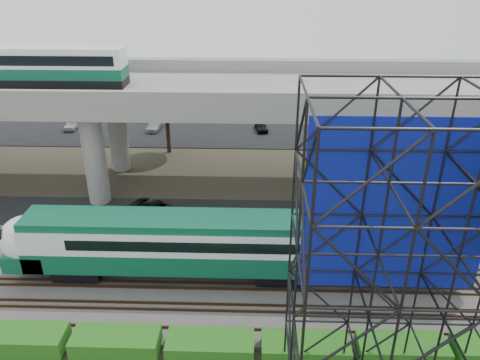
{
  "coord_description": "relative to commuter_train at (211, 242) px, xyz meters",
  "views": [
    {
      "loc": [
        3.16,
        -22.68,
        19.05
      ],
      "look_at": [
        2.24,
        6.0,
        5.33
      ],
      "focal_mm": 35.0,
      "sensor_mm": 36.0,
      "label": 1
    }
  ],
  "objects": [
    {
      "name": "hedge_strip",
      "position": [
        0.46,
        -6.3,
        -2.32
      ],
      "size": [
        34.6,
        1.8,
        1.2
      ],
      "color": "#1A6216",
      "rests_on": "ground"
    },
    {
      "name": "scaffold_tower",
      "position": [
        8.82,
        -9.98,
        4.59
      ],
      "size": [
        9.36,
        6.36,
        15.0
      ],
      "color": "black",
      "rests_on": "ground"
    },
    {
      "name": "suv",
      "position": [
        -4.95,
        7.58,
        -2.11
      ],
      "size": [
        5.47,
        4.16,
        1.38
      ],
      "primitive_type": "imported",
      "rotation": [
        0.0,
        0.0,
        1.14
      ],
      "color": "black",
      "rests_on": "service_road"
    },
    {
      "name": "commuter_train",
      "position": [
        0.0,
        0.0,
        0.0
      ],
      "size": [
        29.3,
        3.06,
        4.3
      ],
      "color": "black",
      "rests_on": "rail_tracks"
    },
    {
      "name": "ground",
      "position": [
        -0.55,
        -2.0,
        -2.88
      ],
      "size": [
        140.0,
        140.0,
        0.0
      ],
      "primitive_type": "plane",
      "color": "#474233",
      "rests_on": "ground"
    },
    {
      "name": "parking_lot",
      "position": [
        -0.55,
        32.0,
        -2.84
      ],
      "size": [
        90.0,
        18.0,
        0.08
      ],
      "primitive_type": "cube",
      "color": "black",
      "rests_on": "ground"
    },
    {
      "name": "service_road",
      "position": [
        -0.55,
        8.5,
        -2.84
      ],
      "size": [
        90.0,
        5.0,
        0.08
      ],
      "primitive_type": "cube",
      "color": "black",
      "rests_on": "ground"
    },
    {
      "name": "harbor_water",
      "position": [
        -0.55,
        54.0,
        -2.87
      ],
      "size": [
        140.0,
        40.0,
        0.03
      ],
      "primitive_type": "cube",
      "color": "slate",
      "rests_on": "ground"
    },
    {
      "name": "ballast_bed",
      "position": [
        -0.55,
        0.0,
        -2.78
      ],
      "size": [
        90.0,
        12.0,
        0.2
      ],
      "primitive_type": "cube",
      "color": "slate",
      "rests_on": "ground"
    },
    {
      "name": "parked_cars",
      "position": [
        1.63,
        31.92,
        -2.21
      ],
      "size": [
        37.39,
        9.48,
        1.26
      ],
      "color": "#BCBCBC",
      "rests_on": "parking_lot"
    },
    {
      "name": "overpass",
      "position": [
        -1.54,
        14.0,
        5.33
      ],
      "size": [
        80.0,
        12.0,
        12.4
      ],
      "color": "#9E9B93",
      "rests_on": "ground"
    },
    {
      "name": "trees",
      "position": [
        -5.21,
        14.17,
        2.69
      ],
      "size": [
        40.94,
        16.94,
        7.69
      ],
      "color": "#382314",
      "rests_on": "ground"
    },
    {
      "name": "rail_tracks",
      "position": [
        -0.55,
        -0.0,
        -2.6
      ],
      "size": [
        90.0,
        9.52,
        0.16
      ],
      "color": "#472D1E",
      "rests_on": "ballast_bed"
    }
  ]
}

